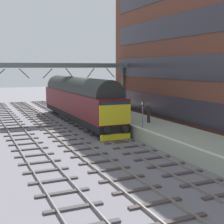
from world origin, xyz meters
name	(u,v)px	position (x,y,z in m)	size (l,w,h in m)	color
ground_plane	(108,137)	(0.00, 0.00, 0.00)	(140.00, 140.00, 0.00)	slate
track_main	(108,136)	(0.00, 0.00, 0.06)	(2.50, 60.00, 0.15)	gray
track_adjacent_west	(68,140)	(-3.34, 0.00, 0.06)	(2.50, 60.00, 0.15)	slate
track_adjacent_far_west	(26,144)	(-6.59, 0.00, 0.06)	(2.50, 60.00, 0.15)	slate
station_platform	(146,127)	(3.60, 0.00, 0.50)	(4.00, 44.00, 1.01)	#A1A793
diesel_locomotive	(78,98)	(0.00, 7.70, 2.48)	(2.74, 18.81, 4.68)	black
platform_number_sign	(143,110)	(1.87, -2.47, 2.40)	(0.10, 0.44, 2.11)	slate
waiting_passenger	(149,111)	(3.57, -0.52, 1.99)	(0.41, 0.50, 1.64)	#30363A
overhead_footbridge	(59,68)	(-1.25, 10.61, 5.61)	(15.89, 2.00, 6.12)	slate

